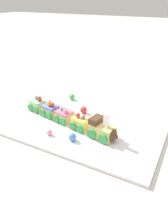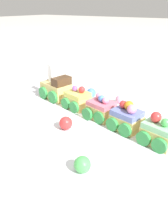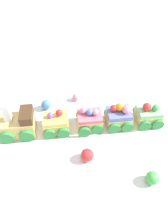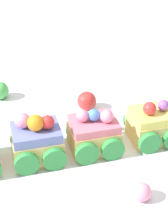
% 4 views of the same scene
% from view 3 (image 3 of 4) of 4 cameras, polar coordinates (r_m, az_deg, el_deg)
% --- Properties ---
extents(ground_plane, '(10.00, 10.00, 0.00)m').
position_cam_3_polar(ground_plane, '(0.56, -1.25, -7.43)').
color(ground_plane, beige).
extents(display_board, '(0.68, 0.42, 0.01)m').
position_cam_3_polar(display_board, '(0.55, -1.26, -7.05)').
color(display_board, white).
rests_on(display_board, ground_plane).
extents(cake_train_locomotive, '(0.11, 0.08, 0.10)m').
position_cam_3_polar(cake_train_locomotive, '(0.56, -17.68, -3.22)').
color(cake_train_locomotive, '#E5C675').
rests_on(cake_train_locomotive, display_board).
extents(cake_car_lemon, '(0.08, 0.08, 0.06)m').
position_cam_3_polar(cake_car_lemon, '(0.55, -7.34, -2.88)').
color(cake_car_lemon, '#E5C675').
rests_on(cake_car_lemon, display_board).
extents(cake_car_strawberry, '(0.08, 0.08, 0.06)m').
position_cam_3_polar(cake_car_strawberry, '(0.55, 1.41, -2.12)').
color(cake_car_strawberry, '#E5C675').
rests_on(cake_car_strawberry, display_board).
extents(cake_car_blueberry, '(0.08, 0.08, 0.07)m').
position_cam_3_polar(cake_car_blueberry, '(0.56, 9.02, -1.28)').
color(cake_car_blueberry, '#E5C675').
rests_on(cake_car_blueberry, display_board).
extents(cake_car_mint, '(0.08, 0.08, 0.07)m').
position_cam_3_polar(cake_car_mint, '(0.59, 16.44, -0.74)').
color(cake_car_mint, '#E5C675').
rests_on(cake_car_mint, display_board).
extents(gumball_green, '(0.03, 0.03, 0.03)m').
position_cam_3_polar(gumball_green, '(0.49, 17.45, -16.10)').
color(gumball_green, '#4CBC56').
rests_on(gumball_green, display_board).
extents(gumball_blue, '(0.03, 0.03, 0.03)m').
position_cam_3_polar(gumball_blue, '(0.62, -9.88, 1.88)').
color(gumball_blue, '#4C84E0').
rests_on(gumball_blue, display_board).
extents(gumball_red, '(0.03, 0.03, 0.03)m').
position_cam_3_polar(gumball_red, '(0.50, 1.15, -11.10)').
color(gumball_red, red).
rests_on(gumball_red, display_board).
extents(gumball_pink, '(0.02, 0.02, 0.02)m').
position_cam_3_polar(gumball_pink, '(0.64, -2.08, 3.89)').
color(gumball_pink, pink).
rests_on(gumball_pink, display_board).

